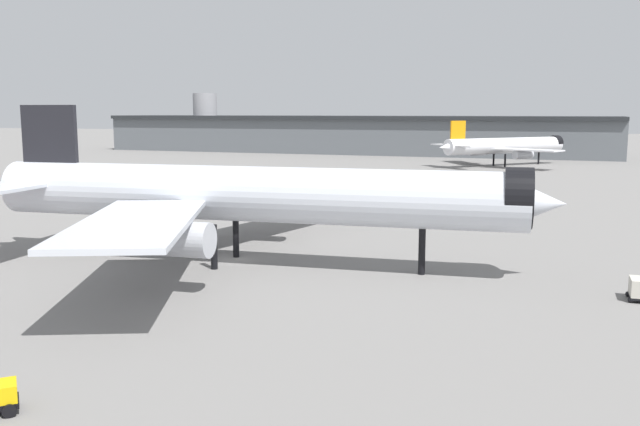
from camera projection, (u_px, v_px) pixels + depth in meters
ground at (234, 259)px, 71.45m from camera, size 900.00×900.00×0.00m
airliner_near_gate at (245, 195)px, 68.13m from camera, size 60.24×54.92×15.88m
airliner_far_taxiway at (505, 146)px, 192.44m from camera, size 36.77×38.02×12.73m
terminal_building at (343, 134)px, 253.55m from camera, size 188.60×35.79×22.22m
baggage_cart_trailing at (640, 289)px, 55.69m from camera, size 1.94×2.40×1.82m
traffic_cone_near_nose at (289, 210)px, 105.14m from camera, size 0.52×0.52×0.65m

